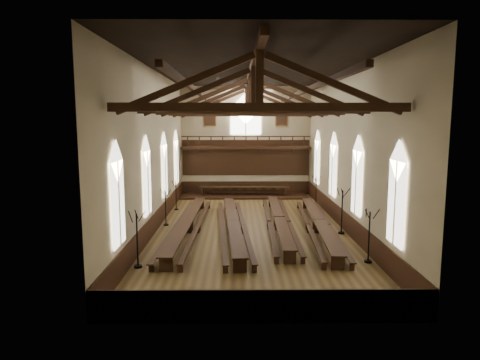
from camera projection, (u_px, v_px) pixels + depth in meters
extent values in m
plane|color=brown|center=(250.00, 228.00, 27.50)|extent=(26.00, 26.00, 0.00)
plane|color=beige|center=(246.00, 141.00, 39.68)|extent=(12.00, 0.00, 12.00)
plane|color=beige|center=(264.00, 179.00, 13.93)|extent=(12.00, 0.00, 12.00)
plane|color=beige|center=(155.00, 151.00, 26.75)|extent=(0.00, 26.00, 26.00)
plane|color=beige|center=(346.00, 151.00, 26.86)|extent=(0.00, 26.00, 26.00)
plane|color=black|center=(251.00, 69.00, 26.11)|extent=(26.00, 26.00, 0.00)
cube|color=#371D10|center=(246.00, 188.00, 40.25)|extent=(11.90, 0.08, 1.20)
cube|color=#371D10|center=(263.00, 306.00, 14.58)|extent=(11.90, 0.08, 1.20)
cube|color=#371D10|center=(157.00, 219.00, 27.36)|extent=(0.08, 25.90, 1.20)
cube|color=#371D10|center=(343.00, 219.00, 27.47)|extent=(0.08, 25.90, 1.20)
cube|color=white|center=(118.00, 204.00, 18.06)|extent=(0.05, 1.80, 3.60)
cube|color=white|center=(116.00, 161.00, 17.81)|extent=(0.05, 1.80, 1.80)
cylinder|color=beige|center=(119.00, 204.00, 18.06)|extent=(0.08, 0.08, 3.60)
cube|color=white|center=(147.00, 183.00, 24.00)|extent=(0.05, 1.80, 3.60)
cube|color=white|center=(146.00, 151.00, 23.75)|extent=(0.05, 1.80, 1.80)
cylinder|color=beige|center=(148.00, 183.00, 24.00)|extent=(0.08, 0.08, 3.60)
cube|color=white|center=(165.00, 171.00, 29.94)|extent=(0.05, 1.80, 3.60)
cube|color=white|center=(164.00, 145.00, 29.69)|extent=(0.05, 1.80, 1.80)
cylinder|color=beige|center=(165.00, 171.00, 29.94)|extent=(0.08, 0.08, 3.60)
cube|color=white|center=(177.00, 162.00, 35.88)|extent=(0.05, 1.80, 3.60)
cube|color=white|center=(176.00, 141.00, 35.63)|extent=(0.05, 1.80, 1.80)
cylinder|color=beige|center=(177.00, 162.00, 35.88)|extent=(0.08, 0.08, 3.60)
cube|color=white|center=(396.00, 203.00, 18.17)|extent=(0.05, 1.80, 3.60)
cube|color=white|center=(398.00, 161.00, 17.92)|extent=(0.05, 1.80, 1.80)
cylinder|color=beige|center=(395.00, 203.00, 18.17)|extent=(0.08, 0.08, 3.60)
cube|color=white|center=(357.00, 183.00, 24.11)|extent=(0.05, 1.80, 3.60)
cube|color=white|center=(358.00, 151.00, 23.87)|extent=(0.05, 1.80, 1.80)
cylinder|color=beige|center=(356.00, 183.00, 24.11)|extent=(0.08, 0.08, 3.60)
cube|color=white|center=(333.00, 170.00, 30.06)|extent=(0.05, 1.80, 3.60)
cube|color=white|center=(333.00, 145.00, 29.81)|extent=(0.05, 1.80, 1.80)
cylinder|color=beige|center=(332.00, 170.00, 30.06)|extent=(0.08, 0.08, 3.60)
cube|color=white|center=(317.00, 162.00, 36.00)|extent=(0.05, 1.80, 3.60)
cube|color=white|center=(317.00, 141.00, 35.75)|extent=(0.05, 1.80, 1.80)
cylinder|color=beige|center=(316.00, 162.00, 36.00)|extent=(0.08, 0.08, 3.60)
cube|color=white|center=(246.00, 121.00, 39.33)|extent=(2.80, 0.05, 2.40)
cube|color=white|center=(246.00, 108.00, 39.17)|extent=(2.80, 0.05, 2.80)
cylinder|color=beige|center=(246.00, 121.00, 39.29)|extent=(0.10, 0.10, 2.40)
cube|color=#321A10|center=(246.00, 148.00, 39.12)|extent=(11.80, 1.20, 0.20)
cube|color=#371D10|center=(246.00, 158.00, 39.84)|extent=(11.80, 0.10, 3.30)
cube|color=#321A10|center=(246.00, 137.00, 38.44)|extent=(11.60, 0.12, 0.10)
cube|color=#321A10|center=(246.00, 147.00, 38.56)|extent=(11.60, 0.12, 0.10)
cube|color=#321A10|center=(197.00, 150.00, 39.51)|extent=(0.35, 0.40, 0.50)
cube|color=#321A10|center=(230.00, 150.00, 39.54)|extent=(0.35, 0.40, 0.50)
cube|color=#321A10|center=(262.00, 150.00, 39.57)|extent=(0.35, 0.40, 0.50)
cube|color=#321A10|center=(294.00, 150.00, 39.59)|extent=(0.35, 0.40, 0.50)
cube|color=brown|center=(210.00, 118.00, 39.27)|extent=(1.15, 0.06, 1.45)
cube|color=black|center=(210.00, 118.00, 39.23)|extent=(0.95, 0.04, 1.25)
cube|color=brown|center=(282.00, 118.00, 39.33)|extent=(1.15, 0.06, 1.45)
cube|color=black|center=(282.00, 118.00, 39.29)|extent=(0.95, 0.04, 1.25)
cube|color=#321A10|center=(259.00, 107.00, 16.57)|extent=(11.70, 0.35, 0.35)
cube|color=#321A10|center=(260.00, 73.00, 16.39)|extent=(0.30, 0.30, 2.40)
cube|color=#321A10|center=(185.00, 84.00, 16.42)|extent=(5.44, 0.26, 2.40)
cube|color=#321A10|center=(334.00, 84.00, 16.47)|extent=(5.44, 0.26, 2.40)
cube|color=#321A10|center=(254.00, 110.00, 21.52)|extent=(11.70, 0.35, 0.35)
cube|color=#321A10|center=(254.00, 84.00, 21.34)|extent=(0.30, 0.30, 2.40)
cube|color=#321A10|center=(197.00, 92.00, 21.37)|extent=(5.44, 0.26, 2.40)
cube|color=#321A10|center=(311.00, 92.00, 21.43)|extent=(5.44, 0.26, 2.40)
cube|color=#321A10|center=(251.00, 112.00, 26.47)|extent=(11.70, 0.35, 0.35)
cube|color=#321A10|center=(251.00, 91.00, 26.29)|extent=(0.30, 0.30, 2.40)
cube|color=#321A10|center=(204.00, 97.00, 26.32)|extent=(5.44, 0.26, 2.40)
cube|color=#321A10|center=(297.00, 97.00, 26.38)|extent=(5.44, 0.26, 2.40)
cube|color=#321A10|center=(248.00, 113.00, 31.43)|extent=(11.70, 0.35, 0.35)
cube|color=#321A10|center=(248.00, 95.00, 31.25)|extent=(0.30, 0.30, 2.40)
cube|color=#321A10|center=(209.00, 101.00, 31.27)|extent=(5.44, 0.26, 2.40)
cube|color=#321A10|center=(287.00, 101.00, 31.33)|extent=(5.44, 0.26, 2.40)
cube|color=#321A10|center=(247.00, 114.00, 36.38)|extent=(11.70, 0.35, 0.35)
cube|color=#321A10|center=(247.00, 99.00, 36.20)|extent=(0.30, 0.30, 2.40)
cube|color=#321A10|center=(213.00, 104.00, 36.22)|extent=(5.44, 0.26, 2.40)
cube|color=#321A10|center=(280.00, 104.00, 36.28)|extent=(5.44, 0.26, 2.40)
cube|color=#321A10|center=(196.00, 91.00, 26.26)|extent=(0.25, 25.70, 0.25)
cube|color=#321A10|center=(305.00, 91.00, 26.33)|extent=(0.25, 25.70, 0.25)
cube|color=#321A10|center=(251.00, 74.00, 26.16)|extent=(0.30, 25.70, 0.30)
cube|color=#321A10|center=(180.00, 236.00, 22.86)|extent=(0.95, 7.53, 0.09)
cube|color=#321A10|center=(170.00, 264.00, 19.56)|extent=(0.64, 0.10, 0.72)
cube|color=#321A10|center=(187.00, 228.00, 26.26)|extent=(0.64, 0.10, 0.72)
cube|color=#321A10|center=(180.00, 245.00, 22.92)|extent=(0.26, 6.65, 0.09)
cube|color=#321A10|center=(167.00, 242.00, 22.91)|extent=(0.50, 7.52, 0.06)
cube|color=#321A10|center=(156.00, 268.00, 19.54)|extent=(0.24, 0.08, 0.42)
cube|color=#321A10|center=(176.00, 230.00, 26.34)|extent=(0.24, 0.08, 0.42)
cube|color=#321A10|center=(192.00, 242.00, 22.89)|extent=(0.50, 7.52, 0.06)
cube|color=#321A10|center=(185.00, 268.00, 19.52)|extent=(0.24, 0.08, 0.42)
cube|color=#321A10|center=(198.00, 230.00, 26.32)|extent=(0.24, 0.08, 0.42)
cube|color=#321A10|center=(193.00, 208.00, 30.18)|extent=(0.95, 7.53, 0.09)
cube|color=#321A10|center=(188.00, 225.00, 26.89)|extent=(0.64, 0.10, 0.72)
cube|color=#321A10|center=(198.00, 204.00, 33.59)|extent=(0.64, 0.10, 0.72)
cube|color=#321A10|center=(193.00, 215.00, 30.25)|extent=(0.26, 6.65, 0.09)
cube|color=#321A10|center=(184.00, 212.00, 30.24)|extent=(0.50, 7.52, 0.06)
cube|color=#321A10|center=(178.00, 228.00, 26.87)|extent=(0.24, 0.08, 0.42)
cube|color=#321A10|center=(189.00, 206.00, 33.67)|extent=(0.24, 0.08, 0.42)
cube|color=#321A10|center=(203.00, 212.00, 30.22)|extent=(0.50, 7.52, 0.06)
cube|color=#321A10|center=(199.00, 228.00, 26.85)|extent=(0.24, 0.08, 0.42)
cube|color=#321A10|center=(206.00, 206.00, 33.65)|extent=(0.24, 0.08, 0.42)
cube|color=#321A10|center=(232.00, 237.00, 22.71)|extent=(1.12, 7.42, 0.08)
cube|color=#321A10|center=(232.00, 265.00, 19.47)|extent=(0.63, 0.12, 0.71)
cube|color=#321A10|center=(233.00, 229.00, 26.05)|extent=(0.63, 0.12, 0.71)
cube|color=#321A10|center=(232.00, 246.00, 22.77)|extent=(0.43, 6.54, 0.08)
cube|color=#321A10|center=(220.00, 243.00, 22.71)|extent=(0.68, 7.40, 0.06)
cube|color=#321A10|center=(217.00, 269.00, 19.40)|extent=(0.24, 0.09, 0.41)
cube|color=#321A10|center=(222.00, 231.00, 26.09)|extent=(0.24, 0.09, 0.41)
cube|color=#321A10|center=(244.00, 242.00, 22.79)|extent=(0.68, 7.40, 0.06)
cube|color=#321A10|center=(246.00, 268.00, 19.48)|extent=(0.24, 0.09, 0.41)
cube|color=#321A10|center=(243.00, 230.00, 26.17)|extent=(0.24, 0.09, 0.41)
cube|color=#321A10|center=(233.00, 208.00, 30.03)|extent=(1.12, 7.42, 0.08)
cube|color=#321A10|center=(233.00, 226.00, 26.80)|extent=(0.63, 0.12, 0.71)
cube|color=#321A10|center=(233.00, 205.00, 33.38)|extent=(0.63, 0.12, 0.71)
cube|color=#321A10|center=(233.00, 215.00, 30.10)|extent=(0.43, 6.54, 0.08)
cube|color=#321A10|center=(224.00, 213.00, 30.04)|extent=(0.68, 7.40, 0.06)
cube|color=#321A10|center=(222.00, 228.00, 26.72)|extent=(0.24, 0.09, 0.41)
cube|color=#321A10|center=(225.00, 207.00, 33.42)|extent=(0.24, 0.09, 0.41)
cube|color=#321A10|center=(242.00, 213.00, 30.12)|extent=(0.68, 7.40, 0.06)
cube|color=#321A10|center=(243.00, 228.00, 26.80)|extent=(0.24, 0.09, 0.41)
cube|color=#321A10|center=(242.00, 206.00, 33.50)|extent=(0.24, 0.09, 0.41)
cube|color=#321A10|center=(286.00, 232.00, 23.83)|extent=(0.90, 7.20, 0.08)
cube|color=#321A10|center=(294.00, 257.00, 20.68)|extent=(0.61, 0.10, 0.69)
cube|color=#321A10|center=(280.00, 225.00, 27.09)|extent=(0.61, 0.10, 0.69)
cube|color=#321A10|center=(286.00, 240.00, 23.90)|extent=(0.25, 6.36, 0.08)
cube|color=#321A10|center=(274.00, 237.00, 23.88)|extent=(0.47, 7.19, 0.06)
cube|color=#321A10|center=(280.00, 260.00, 20.66)|extent=(0.23, 0.08, 0.40)
cube|color=#321A10|center=(270.00, 227.00, 27.17)|extent=(0.23, 0.08, 0.40)
cube|color=#321A10|center=(297.00, 237.00, 23.86)|extent=(0.47, 7.19, 0.06)
cube|color=#321A10|center=(307.00, 260.00, 20.64)|extent=(0.23, 0.08, 0.40)
cube|color=#321A10|center=(290.00, 227.00, 27.15)|extent=(0.23, 0.08, 0.40)
cube|color=#321A10|center=(274.00, 206.00, 31.16)|extent=(0.90, 7.20, 0.08)
cube|color=#321A10|center=(278.00, 221.00, 28.01)|extent=(0.61, 0.10, 0.69)
cube|color=#321A10|center=(270.00, 202.00, 34.42)|extent=(0.61, 0.10, 0.69)
cube|color=#321A10|center=(274.00, 212.00, 31.23)|extent=(0.25, 6.36, 0.08)
cube|color=#321A10|center=(265.00, 210.00, 31.21)|extent=(0.47, 7.19, 0.06)
cube|color=#321A10|center=(269.00, 223.00, 27.99)|extent=(0.23, 0.08, 0.40)
cube|color=#321A10|center=(263.00, 204.00, 34.50)|extent=(0.23, 0.08, 0.40)
cube|color=#321A10|center=(283.00, 210.00, 31.19)|extent=(0.47, 7.19, 0.06)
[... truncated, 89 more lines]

